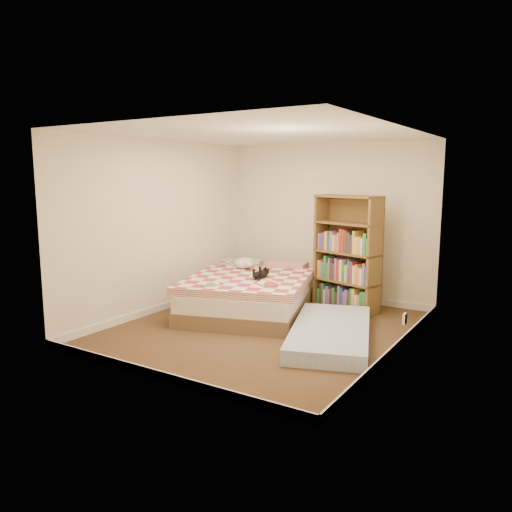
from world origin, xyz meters
The scene contains 6 objects.
room centered at (0.00, 0.00, 1.20)m, with size 3.51×4.01×2.51m.
bed centered at (-0.60, 0.66, 0.28)m, with size 2.20×2.65×0.61m.
bookshelf centered at (0.56, 1.49, 0.61)m, with size 1.12×0.62×1.71m.
floor_mattress centered at (0.94, 0.05, 0.09)m, with size 0.91×2.01×0.18m, color #80A5D5.
black_cat centered at (-0.35, 0.52, 0.60)m, with size 0.21×0.57×0.13m.
white_dog centered at (-0.96, 1.02, 0.63)m, with size 0.38×0.41×0.17m.
Camera 1 is at (3.30, -5.42, 1.98)m, focal length 35.00 mm.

